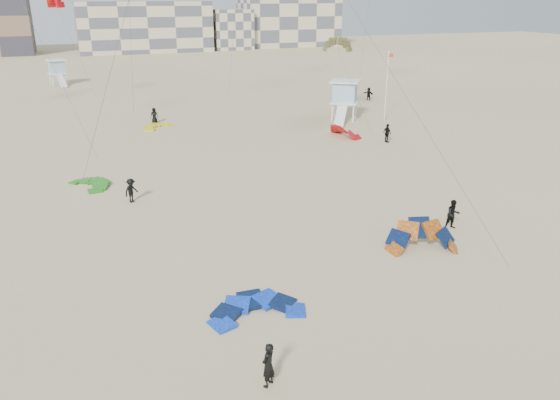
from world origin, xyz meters
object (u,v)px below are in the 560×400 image
object	(u,v)px
kite_ground_blue	(256,313)
kitesurfer_main	(268,365)
kite_ground_orange	(422,249)
lifeguard_tower_near	(345,100)

from	to	relation	value
kite_ground_blue	kitesurfer_main	distance (m)	4.94
kite_ground_orange	lifeguard_tower_near	xyz separation A→B (m)	(11.36, 32.09, 2.21)
kitesurfer_main	lifeguard_tower_near	world-z (taller)	lifeguard_tower_near
kite_ground_blue	lifeguard_tower_near	distance (m)	41.59
kitesurfer_main	lifeguard_tower_near	size ratio (longest dim) A/B	0.27
kite_ground_blue	kite_ground_orange	xyz separation A→B (m)	(10.81, 3.03, 0.00)
kite_ground_blue	kitesurfer_main	world-z (taller)	kitesurfer_main
kite_ground_orange	kitesurfer_main	world-z (taller)	kite_ground_orange
kite_ground_orange	kitesurfer_main	bearing A→B (deg)	-131.72
kite_ground_blue	lifeguard_tower_near	bearing A→B (deg)	59.08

